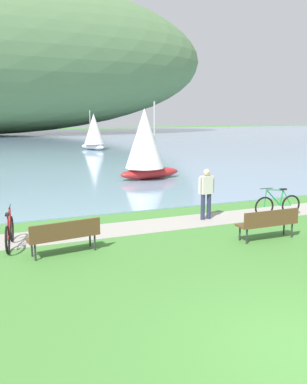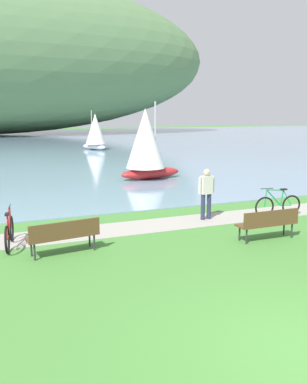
{
  "view_description": "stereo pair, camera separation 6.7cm",
  "coord_description": "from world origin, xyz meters",
  "px_view_note": "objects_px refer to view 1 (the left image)",
  "views": [
    {
      "loc": [
        -4.21,
        -4.17,
        3.49
      ],
      "look_at": [
        0.6,
        7.71,
        1.0
      ],
      "focal_mm": 37.84,
      "sensor_mm": 36.0,
      "label": 1
    },
    {
      "loc": [
        -4.14,
        -4.2,
        3.49
      ],
      "look_at": [
        0.6,
        7.71,
        1.0
      ],
      "focal_mm": 37.84,
      "sensor_mm": 36.0,
      "label": 2
    }
  ],
  "objects_px": {
    "bicycle_beside_path": "(9,233)",
    "bicycle_leaning_near_bench": "(278,205)",
    "park_bench_further_along": "(268,222)",
    "person_at_shoreline": "(206,191)",
    "sailboat_nearest_to_shore": "(94,131)",
    "park_bench_near_camera": "(64,234)",
    "sailboat_mid_bay": "(145,143)"
  },
  "relations": [
    {
      "from": "bicycle_beside_path",
      "to": "bicycle_leaning_near_bench",
      "type": "bearing_deg",
      "value": 0.15
    },
    {
      "from": "bicycle_leaning_near_bench",
      "to": "bicycle_beside_path",
      "type": "height_order",
      "value": "same"
    },
    {
      "from": "park_bench_further_along",
      "to": "bicycle_beside_path",
      "type": "bearing_deg",
      "value": 163.16
    },
    {
      "from": "park_bench_further_along",
      "to": "person_at_shoreline",
      "type": "height_order",
      "value": "person_at_shoreline"
    },
    {
      "from": "bicycle_beside_path",
      "to": "person_at_shoreline",
      "type": "height_order",
      "value": "person_at_shoreline"
    },
    {
      "from": "person_at_shoreline",
      "to": "sailboat_nearest_to_shore",
      "type": "distance_m",
      "value": 27.22
    },
    {
      "from": "person_at_shoreline",
      "to": "park_bench_near_camera",
      "type": "bearing_deg",
      "value": -161.4
    },
    {
      "from": "park_bench_near_camera",
      "to": "sailboat_mid_bay",
      "type": "height_order",
      "value": "sailboat_mid_bay"
    },
    {
      "from": "person_at_shoreline",
      "to": "park_bench_further_along",
      "type": "bearing_deg",
      "value": -78.57
    },
    {
      "from": "bicycle_leaning_near_bench",
      "to": "sailboat_nearest_to_shore",
      "type": "distance_m",
      "value": 27.64
    },
    {
      "from": "bicycle_leaning_near_bench",
      "to": "park_bench_near_camera",
      "type": "bearing_deg",
      "value": -171.41
    },
    {
      "from": "park_bench_near_camera",
      "to": "person_at_shoreline",
      "type": "bearing_deg",
      "value": 18.6
    },
    {
      "from": "bicycle_leaning_near_bench",
      "to": "sailboat_mid_bay",
      "type": "relative_size",
      "value": 0.43
    },
    {
      "from": "bicycle_beside_path",
      "to": "person_at_shoreline",
      "type": "xyz_separation_m",
      "value": [
        6.22,
        0.56,
        0.58
      ]
    },
    {
      "from": "bicycle_leaning_near_bench",
      "to": "bicycle_beside_path",
      "type": "distance_m",
      "value": 8.74
    },
    {
      "from": "sailboat_nearest_to_shore",
      "to": "sailboat_mid_bay",
      "type": "height_order",
      "value": "sailboat_mid_bay"
    },
    {
      "from": "bicycle_beside_path",
      "to": "sailboat_nearest_to_shore",
      "type": "bearing_deg",
      "value": 71.82
    },
    {
      "from": "sailboat_nearest_to_shore",
      "to": "sailboat_mid_bay",
      "type": "relative_size",
      "value": 0.92
    },
    {
      "from": "bicycle_beside_path",
      "to": "sailboat_mid_bay",
      "type": "distance_m",
      "value": 11.74
    },
    {
      "from": "park_bench_further_along",
      "to": "sailboat_mid_bay",
      "type": "bearing_deg",
      "value": 87.14
    },
    {
      "from": "park_bench_near_camera",
      "to": "bicycle_beside_path",
      "type": "distance_m",
      "value": 1.68
    },
    {
      "from": "bicycle_leaning_near_bench",
      "to": "bicycle_beside_path",
      "type": "relative_size",
      "value": 1.0
    },
    {
      "from": "park_bench_near_camera",
      "to": "bicycle_leaning_near_bench",
      "type": "height_order",
      "value": "bicycle_leaning_near_bench"
    },
    {
      "from": "park_bench_near_camera",
      "to": "bicycle_beside_path",
      "type": "relative_size",
      "value": 1.05
    },
    {
      "from": "park_bench_near_camera",
      "to": "park_bench_further_along",
      "type": "relative_size",
      "value": 1.03
    },
    {
      "from": "bicycle_leaning_near_bench",
      "to": "person_at_shoreline",
      "type": "bearing_deg",
      "value": 167.84
    },
    {
      "from": "bicycle_beside_path",
      "to": "sailboat_nearest_to_shore",
      "type": "height_order",
      "value": "sailboat_nearest_to_shore"
    },
    {
      "from": "person_at_shoreline",
      "to": "sailboat_mid_bay",
      "type": "height_order",
      "value": "sailboat_mid_bay"
    },
    {
      "from": "park_bench_near_camera",
      "to": "bicycle_leaning_near_bench",
      "type": "bearing_deg",
      "value": 8.59
    },
    {
      "from": "park_bench_further_along",
      "to": "bicycle_leaning_near_bench",
      "type": "distance_m",
      "value": 2.87
    },
    {
      "from": "sailboat_mid_bay",
      "to": "bicycle_beside_path",
      "type": "bearing_deg",
      "value": -128.89
    },
    {
      "from": "bicycle_leaning_near_bench",
      "to": "sailboat_mid_bay",
      "type": "height_order",
      "value": "sailboat_mid_bay"
    }
  ]
}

